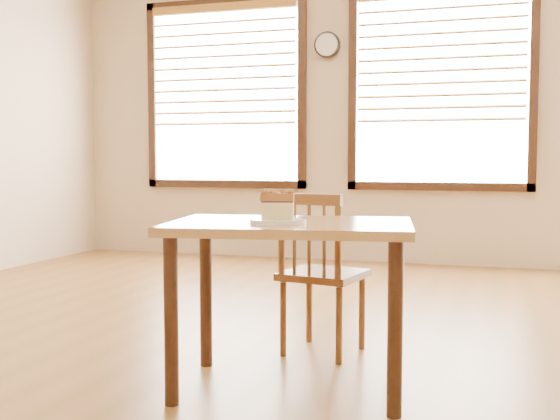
% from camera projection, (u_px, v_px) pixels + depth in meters
% --- Properties ---
extents(ground, '(8.00, 8.00, 0.00)m').
position_uv_depth(ground, '(285.00, 392.00, 3.09)').
color(ground, brown).
extents(window_left, '(1.76, 0.10, 1.96)m').
position_uv_depth(window_left, '(225.00, 83.00, 7.30)').
color(window_left, white).
rests_on(window_left, room_shell).
extents(window_right, '(1.76, 0.10, 1.96)m').
position_uv_depth(window_right, '(440.00, 76.00, 6.64)').
color(window_right, white).
rests_on(window_right, room_shell).
extents(wall_clock, '(0.26, 0.05, 0.26)m').
position_uv_depth(wall_clock, '(327.00, 45.00, 6.93)').
color(wall_clock, black).
rests_on(wall_clock, room_shell).
extents(cafe_table_main, '(1.16, 0.86, 0.75)m').
position_uv_depth(cafe_table_main, '(290.00, 248.00, 3.09)').
color(cafe_table_main, '#B37345').
rests_on(cafe_table_main, ground).
extents(cafe_chair_main, '(0.45, 0.45, 0.86)m').
position_uv_depth(cafe_chair_main, '(320.00, 272.00, 3.66)').
color(cafe_chair_main, brown).
rests_on(cafe_chair_main, ground).
extents(plate, '(0.24, 0.24, 0.02)m').
position_uv_depth(plate, '(278.00, 221.00, 3.00)').
color(plate, white).
rests_on(plate, cafe_table_main).
extents(cake_slice, '(0.16, 0.13, 0.13)m').
position_uv_depth(cake_slice, '(278.00, 205.00, 3.00)').
color(cake_slice, '#FBE88D').
rests_on(cake_slice, plate).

